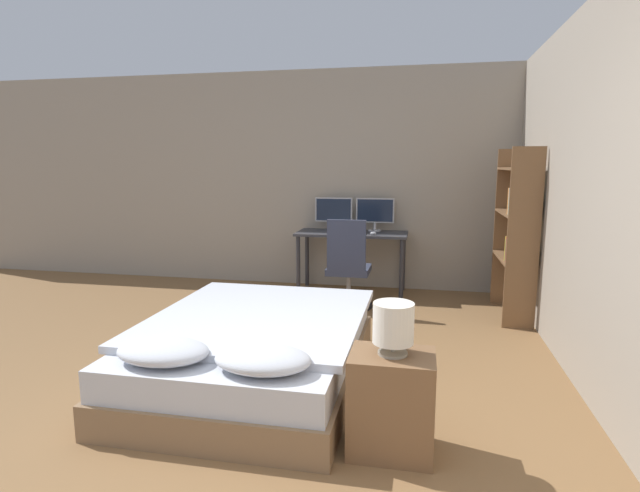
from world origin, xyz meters
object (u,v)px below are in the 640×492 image
nightstand (391,403)px  office_chair (348,274)px  keyboard (350,234)px  monitor_right (375,212)px  desk (352,241)px  bedside_lamp (393,324)px  monitor_left (334,211)px  bookshelf (517,226)px  computer_mouse (373,233)px  bed (255,350)px

nightstand → office_chair: size_ratio=0.57×
office_chair → keyboard: bearing=96.5°
monitor_right → nightstand: bearing=-83.0°
desk → monitor_right: size_ratio=2.86×
bedside_lamp → keyboard: bedside_lamp is taller
monitor_left → monitor_right: bearing=0.0°
keyboard → bookshelf: size_ratio=0.21×
computer_mouse → office_chair: bearing=-113.1°
bed → office_chair: 2.01m
office_chair → nightstand: bearing=-76.6°
nightstand → keyboard: 3.27m
nightstand → desk: bearing=101.7°
monitor_left → monitor_right: 0.51m
desk → office_chair: size_ratio=1.34×
monitor_right → office_chair: monitor_right is taller
keyboard → office_chair: (0.06, -0.50, -0.37)m
desk → monitor_right: monitor_right is taller
desk → computer_mouse: computer_mouse is taller
bedside_lamp → office_chair: (-0.63, 2.66, -0.34)m
monitor_left → office_chair: (0.31, -0.86, -0.59)m
bed → bookshelf: (2.07, 1.96, 0.71)m
bed → office_chair: size_ratio=2.03×
nightstand → office_chair: (-0.63, 2.66, 0.10)m
keyboard → bookshelf: bearing=-16.2°
bedside_lamp → office_chair: 2.75m
desk → computer_mouse: (0.27, -0.18, 0.12)m
monitor_right → computer_mouse: 0.42m
bedside_lamp → computer_mouse: 3.19m
monitor_right → bookshelf: bookshelf is taller
desk → bookshelf: bearing=-21.5°
computer_mouse → bookshelf: bearing=-19.0°
desk → keyboard: 0.21m
nightstand → bookshelf: (1.06, 2.65, 0.67)m
nightstand → keyboard: bearing=102.3°
bed → computer_mouse: computer_mouse is taller
nightstand → desk: desk is taller
bedside_lamp → bookshelf: size_ratio=0.16×
keyboard → bookshelf: bookshelf is taller
desk → bookshelf: size_ratio=0.77×
bed → keyboard: size_ratio=5.48×
desk → computer_mouse: bearing=-33.3°
desk → monitor_left: bearing=144.6°
bedside_lamp → monitor_right: bearing=97.0°
office_chair → bookshelf: bearing=-0.2°
bedside_lamp → computer_mouse: size_ratio=4.02×
monitor_left → monitor_right: same height
bed → desk: 2.70m
nightstand → bookshelf: bookshelf is taller
monitor_right → bookshelf: 1.73m
bed → bookshelf: bookshelf is taller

